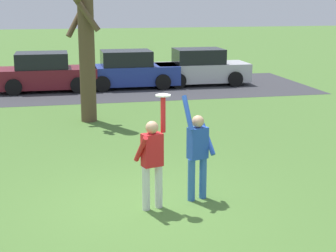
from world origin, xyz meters
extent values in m
plane|color=#4C7533|center=(0.00, 0.00, 0.00)|extent=(120.00, 120.00, 0.00)
cylinder|color=silver|center=(-0.10, -0.25, 0.41)|extent=(0.14, 0.14, 0.82)
cylinder|color=silver|center=(0.15, -0.17, 0.41)|extent=(0.14, 0.14, 0.82)
cube|color=red|center=(0.03, -0.21, 1.12)|extent=(0.41, 0.32, 0.60)
sphere|color=tan|center=(0.03, -0.21, 1.53)|extent=(0.23, 0.23, 0.23)
cylinder|color=red|center=(-0.19, -0.27, 1.17)|extent=(0.20, 0.48, 0.58)
cylinder|color=red|center=(0.24, -0.14, 1.75)|extent=(0.09, 0.09, 0.66)
cylinder|color=#3366B7|center=(1.07, 0.11, 0.41)|extent=(0.14, 0.14, 0.82)
cylinder|color=#3366B7|center=(0.83, 0.03, 0.41)|extent=(0.14, 0.14, 0.82)
cube|color=#234CB2|center=(0.95, 0.07, 1.12)|extent=(0.41, 0.32, 0.60)
sphere|color=tan|center=(0.95, 0.07, 1.53)|extent=(0.23, 0.23, 0.23)
cylinder|color=#234CB2|center=(1.17, 0.14, 1.17)|extent=(0.20, 0.48, 0.58)
cylinder|color=#234CB2|center=(0.74, 0.01, 1.72)|extent=(0.17, 0.35, 0.65)
cylinder|color=white|center=(0.24, -0.14, 2.09)|extent=(0.27, 0.27, 0.02)
cube|color=maroon|center=(-1.91, 13.37, 0.55)|extent=(4.11, 1.83, 0.80)
cube|color=black|center=(-2.06, 13.37, 1.27)|extent=(2.11, 1.66, 0.64)
cylinder|color=black|center=(-0.63, 14.27, 0.33)|extent=(0.66, 0.23, 0.66)
cylinder|color=black|center=(-0.64, 12.45, 0.33)|extent=(0.66, 0.23, 0.66)
cylinder|color=black|center=(-3.17, 14.29, 0.33)|extent=(0.66, 0.23, 0.66)
cylinder|color=black|center=(-3.18, 12.47, 0.33)|extent=(0.66, 0.23, 0.66)
cube|color=#233893|center=(1.61, 13.46, 0.55)|extent=(4.11, 1.83, 0.80)
cube|color=black|center=(1.46, 13.46, 1.27)|extent=(2.11, 1.66, 0.64)
cylinder|color=black|center=(2.89, 14.36, 0.33)|extent=(0.66, 0.23, 0.66)
cylinder|color=black|center=(2.88, 12.54, 0.33)|extent=(0.66, 0.23, 0.66)
cylinder|color=black|center=(0.35, 14.38, 0.33)|extent=(0.66, 0.23, 0.66)
cylinder|color=black|center=(0.33, 12.56, 0.33)|extent=(0.66, 0.23, 0.66)
cube|color=#BCBCC1|center=(4.86, 13.62, 0.55)|extent=(4.11, 1.83, 0.80)
cube|color=black|center=(4.71, 13.62, 1.27)|extent=(2.11, 1.66, 0.64)
cylinder|color=black|center=(6.14, 14.52, 0.33)|extent=(0.66, 0.23, 0.66)
cylinder|color=black|center=(6.12, 12.70, 0.33)|extent=(0.66, 0.23, 0.66)
cylinder|color=black|center=(3.60, 14.54, 0.33)|extent=(0.66, 0.23, 0.66)
cylinder|color=black|center=(3.58, 12.72, 0.33)|extent=(0.66, 0.23, 0.66)
cube|color=#38383D|center=(1.53, 13.26, 0.00)|extent=(15.55, 6.40, 0.01)
cylinder|color=brown|center=(-0.59, 7.30, 2.64)|extent=(0.49, 0.49, 5.28)
cylinder|color=brown|center=(-0.79, 7.63, 3.21)|extent=(0.87, 0.62, 1.26)
cylinder|color=brown|center=(-0.63, 6.93, 3.38)|extent=(0.90, 0.27, 1.19)
camera|label=1|loc=(-1.65, -9.28, 3.77)|focal=57.22mm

